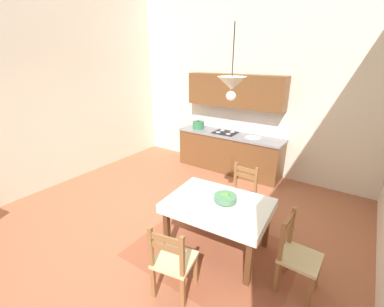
{
  "coord_description": "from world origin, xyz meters",
  "views": [
    {
      "loc": [
        2.33,
        -2.65,
        2.55
      ],
      "look_at": [
        0.3,
        0.31,
        1.2
      ],
      "focal_mm": 24.09,
      "sensor_mm": 36.0,
      "label": 1
    }
  ],
  "objects": [
    {
      "name": "dining_chair_kitchen_side",
      "position": [
        0.9,
        0.82,
        0.44
      ],
      "size": [
        0.44,
        0.44,
        0.93
      ],
      "color": "#D1BC89",
      "rests_on": "ground_plane"
    },
    {
      "name": "area_rug",
      "position": [
        0.94,
        -0.11,
        0.0
      ],
      "size": [
        2.1,
        1.6,
        0.01
      ],
      "primitive_type": "cube",
      "color": "#985035",
      "rests_on": "ground_plane"
    },
    {
      "name": "fruit_bowl",
      "position": [
        1.02,
        0.04,
        0.81
      ],
      "size": [
        0.3,
        0.3,
        0.12
      ],
      "color": "#4C7F5B",
      "rests_on": "dining_table"
    },
    {
      "name": "dining_table",
      "position": [
        0.94,
        -0.01,
        0.62
      ],
      "size": [
        1.41,
        1.05,
        0.75
      ],
      "color": "#56331C",
      "rests_on": "ground_plane"
    },
    {
      "name": "pendant_lamp",
      "position": [
        1.04,
        -0.0,
        2.27
      ],
      "size": [
        0.32,
        0.32,
        0.81
      ],
      "color": "black"
    },
    {
      "name": "kitchen_cabinetry",
      "position": [
        -0.17,
        2.55,
        0.86
      ],
      "size": [
        2.47,
        0.63,
        2.2
      ],
      "color": "brown",
      "rests_on": "ground_plane"
    },
    {
      "name": "dining_chair_window_side",
      "position": [
        2.0,
        -0.07,
        0.44
      ],
      "size": [
        0.43,
        0.43,
        0.93
      ],
      "color": "#D1BC89",
      "rests_on": "ground_plane"
    },
    {
      "name": "wall_back",
      "position": [
        0.0,
        2.89,
        2.14
      ],
      "size": [
        6.24,
        0.12,
        4.29
      ],
      "primitive_type": "cube",
      "color": "silver",
      "rests_on": "ground_plane"
    },
    {
      "name": "wall_left",
      "position": [
        -2.88,
        0.0,
        2.14
      ],
      "size": [
        0.12,
        6.25,
        4.29
      ],
      "primitive_type": "cube",
      "color": "silver",
      "rests_on": "ground_plane"
    },
    {
      "name": "dining_chair_camera_side",
      "position": [
        0.9,
        -0.93,
        0.44
      ],
      "size": [
        0.49,
        0.49,
        0.93
      ],
      "color": "#D1BC89",
      "rests_on": "ground_plane"
    },
    {
      "name": "ground_plane",
      "position": [
        0.0,
        0.0,
        -0.05
      ],
      "size": [
        6.24,
        6.25,
        0.1
      ],
      "primitive_type": "cube",
      "color": "#A86042"
    }
  ]
}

